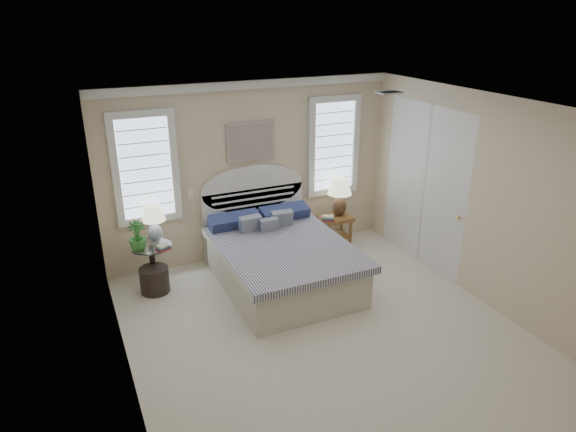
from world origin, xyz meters
The scene contains 21 objects.
floor centered at (0.00, 0.00, 0.00)m, with size 4.50×5.00×0.01m, color beige.
ceiling centered at (0.00, 0.00, 2.70)m, with size 4.50×5.00×0.01m, color white.
wall_back centered at (0.00, 2.50, 1.35)m, with size 4.50×0.02×2.70m, color beige.
wall_left centered at (-2.25, 0.00, 1.35)m, with size 0.02×5.00×2.70m, color beige.
wall_right centered at (2.25, 0.00, 1.35)m, with size 0.02×5.00×2.70m, color beige.
crown_molding centered at (0.00, 2.46, 2.64)m, with size 4.50×0.08×0.12m, color silver.
hvac_vent centered at (1.20, 0.80, 2.68)m, with size 0.30×0.20×0.02m, color #B2B2B2.
switch_plate centered at (-0.95, 2.48, 1.15)m, with size 0.08×0.01×0.12m, color silver.
window_left centered at (-1.55, 2.48, 1.60)m, with size 0.90×0.06×1.60m, color #AABED8.
window_right centered at (1.40, 2.48, 1.60)m, with size 0.90×0.06×1.60m, color #AABED8.
painting centered at (0.00, 2.46, 1.82)m, with size 0.74×0.04×0.58m, color silver.
closet_door centered at (2.23, 1.20, 1.20)m, with size 0.02×1.80×2.40m, color silver.
bed centered at (0.00, 1.46, 0.39)m, with size 1.72×2.28×1.47m.
side_table_left centered at (-1.65, 2.05, 0.39)m, with size 0.56×0.56×0.63m.
nightstand_right centered at (1.30, 2.15, 0.39)m, with size 0.50×0.40×0.53m.
floor_pot centered at (-1.67, 1.89, 0.18)m, with size 0.39×0.39×0.36m, color black.
lamp_left centered at (-1.56, 2.18, 0.95)m, with size 0.40×0.40×0.53m.
lamp_right centered at (1.37, 2.17, 0.91)m, with size 0.42×0.42×0.63m.
potted_plant centered at (-1.83, 1.96, 0.83)m, with size 0.23×0.23×0.41m, color #307936.
books_left centered at (-1.52, 1.84, 0.66)m, with size 0.21×0.18×0.07m.
books_right centered at (1.10, 2.04, 0.57)m, with size 0.23×0.20×0.08m.
Camera 1 is at (-2.57, -4.50, 3.63)m, focal length 32.00 mm.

